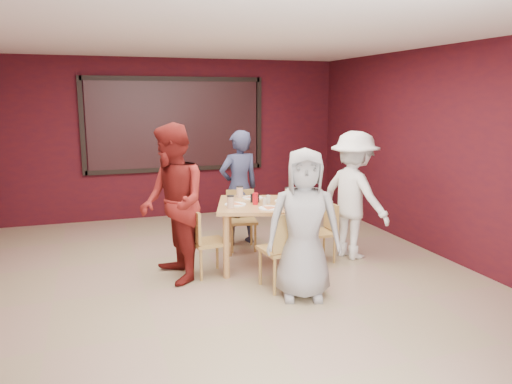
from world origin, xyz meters
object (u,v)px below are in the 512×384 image
object	(u,v)px
diner_front	(304,224)
diner_left	(173,204)
chair_back	(241,216)
chair_right	(324,229)
chair_front	(285,246)
chair_left	(204,238)
diner_right	(354,195)
dining_table	(261,211)
diner_back	(239,188)

from	to	relation	value
diner_front	diner_left	world-z (taller)	diner_left
diner_front	chair_back	bearing A→B (deg)	111.71
chair_right	chair_front	bearing A→B (deg)	-137.73
diner_front	diner_left	size ratio (longest dim) A/B	0.87
chair_left	diner_right	xyz separation A→B (m)	(2.06, 0.08, 0.38)
chair_left	chair_back	bearing A→B (deg)	51.37
chair_front	chair_right	size ratio (longest dim) A/B	1.17
dining_table	diner_left	distance (m)	1.15
chair_left	diner_back	distance (m)	1.46
chair_right	chair_left	bearing A→B (deg)	-178.01
dining_table	chair_front	bearing A→B (deg)	-90.21
chair_back	diner_front	world-z (taller)	diner_front
chair_left	diner_back	bearing A→B (deg)	55.86
dining_table	diner_front	world-z (taller)	diner_front
dining_table	chair_left	size ratio (longest dim) A/B	1.59
chair_front	chair_back	distance (m)	1.68
dining_table	chair_front	size ratio (longest dim) A/B	1.46
dining_table	diner_right	size ratio (longest dim) A/B	0.77
dining_table	chair_front	distance (m)	0.86
chair_front	chair_back	bearing A→B (deg)	89.99
chair_back	chair_right	xyz separation A→B (m)	(0.87, -0.89, -0.03)
chair_back	diner_front	distance (m)	1.97
chair_back	diner_left	bearing A→B (deg)	-138.55
chair_back	chair_right	world-z (taller)	chair_back
diner_left	chair_left	bearing A→B (deg)	90.62
chair_back	chair_left	size ratio (longest dim) A/B	1.01
chair_front	diner_left	size ratio (longest dim) A/B	0.49
diner_left	dining_table	bearing A→B (deg)	91.41
diner_left	diner_right	bearing A→B (deg)	86.82
diner_front	diner_left	xyz separation A→B (m)	(-1.23, 0.94, 0.12)
dining_table	diner_front	size ratio (longest dim) A/B	0.81
chair_right	diner_front	xyz separation A→B (m)	(-0.75, -1.04, 0.37)
diner_front	diner_right	bearing A→B (deg)	60.14
chair_left	diner_right	distance (m)	2.10
chair_front	diner_right	world-z (taller)	diner_right
chair_left	diner_back	world-z (taller)	diner_back
diner_front	chair_front	bearing A→B (deg)	132.51
chair_right	diner_back	bearing A→B (deg)	126.80
dining_table	diner_right	xyz separation A→B (m)	(1.30, -0.02, 0.13)
dining_table	chair_right	size ratio (longest dim) A/B	1.70
dining_table	chair_front	world-z (taller)	dining_table
chair_front	dining_table	bearing A→B (deg)	89.79
chair_front	chair_left	world-z (taller)	chair_front
dining_table	diner_back	bearing A→B (deg)	88.29
dining_table	diner_back	xyz separation A→B (m)	(0.03, 1.06, 0.12)
diner_front	diner_back	world-z (taller)	diner_back
chair_front	diner_front	size ratio (longest dim) A/B	0.56
chair_left	chair_right	size ratio (longest dim) A/B	1.07
chair_left	diner_right	bearing A→B (deg)	2.24
dining_table	chair_back	bearing A→B (deg)	90.19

